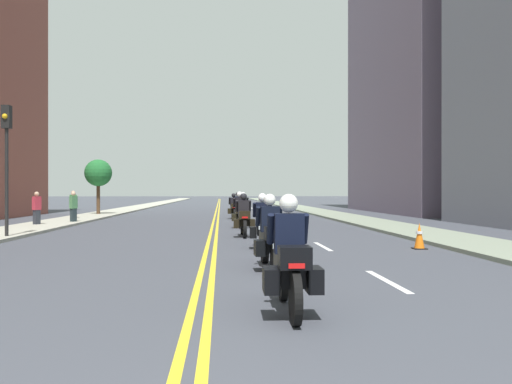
# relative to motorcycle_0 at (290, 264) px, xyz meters

# --- Properties ---
(ground_plane) EXTENTS (264.00, 264.00, 0.00)m
(ground_plane) POSITION_rel_motorcycle_0_xyz_m (-1.22, 42.41, -0.68)
(ground_plane) COLOR #3E414A
(sidewalk_left) EXTENTS (2.70, 144.00, 0.12)m
(sidewalk_left) POSITION_rel_motorcycle_0_xyz_m (-9.32, 42.41, -0.62)
(sidewalk_left) COLOR #A7A695
(sidewalk_left) RESTS_ON ground
(sidewalk_right) EXTENTS (2.70, 144.00, 0.12)m
(sidewalk_right) POSITION_rel_motorcycle_0_xyz_m (6.87, 42.41, -0.62)
(sidewalk_right) COLOR gray
(sidewalk_right) RESTS_ON ground
(centreline_yellow_inner) EXTENTS (0.12, 132.00, 0.01)m
(centreline_yellow_inner) POSITION_rel_motorcycle_0_xyz_m (-1.34, 42.41, -0.68)
(centreline_yellow_inner) COLOR yellow
(centreline_yellow_inner) RESTS_ON ground
(centreline_yellow_outer) EXTENTS (0.12, 132.00, 0.01)m
(centreline_yellow_outer) POSITION_rel_motorcycle_0_xyz_m (-1.10, 42.41, -0.68)
(centreline_yellow_outer) COLOR yellow
(centreline_yellow_outer) RESTS_ON ground
(lane_dashes_white) EXTENTS (0.14, 56.40, 0.01)m
(lane_dashes_white) POSITION_rel_motorcycle_0_xyz_m (2.15, 23.41, -0.68)
(lane_dashes_white) COLOR silver
(lane_dashes_white) RESTS_ON ground
(building_right_1) EXTENTS (10.04, 18.39, 28.66)m
(building_right_1) POSITION_rel_motorcycle_0_xyz_m (16.50, 33.20, 13.65)
(building_right_1) COLOR slate
(building_right_1) RESTS_ON ground
(motorcycle_0) EXTENTS (0.77, 2.14, 1.63)m
(motorcycle_0) POSITION_rel_motorcycle_0_xyz_m (0.00, 0.00, 0.00)
(motorcycle_0) COLOR black
(motorcycle_0) RESTS_ON ground
(motorcycle_1) EXTENTS (0.78, 2.25, 1.62)m
(motorcycle_1) POSITION_rel_motorcycle_0_xyz_m (0.13, 4.03, -0.03)
(motorcycle_1) COLOR black
(motorcycle_1) RESTS_ON ground
(motorcycle_2) EXTENTS (0.78, 2.06, 1.62)m
(motorcycle_2) POSITION_rel_motorcycle_0_xyz_m (0.30, 8.15, -0.02)
(motorcycle_2) COLOR black
(motorcycle_2) RESTS_ON ground
(motorcycle_3) EXTENTS (0.77, 2.26, 1.61)m
(motorcycle_3) POSITION_rel_motorcycle_0_xyz_m (-0.09, 11.93, -0.02)
(motorcycle_3) COLOR black
(motorcycle_3) RESTS_ON ground
(motorcycle_4) EXTENTS (0.77, 2.21, 1.67)m
(motorcycle_4) POSITION_rel_motorcycle_0_xyz_m (-0.07, 16.61, -0.00)
(motorcycle_4) COLOR black
(motorcycle_4) RESTS_ON ground
(motorcycle_5) EXTENTS (0.78, 2.10, 1.64)m
(motorcycle_5) POSITION_rel_motorcycle_0_xyz_m (0.23, 19.88, -0.01)
(motorcycle_5) COLOR black
(motorcycle_5) RESTS_ON ground
(motorcycle_6) EXTENTS (0.78, 2.22, 1.57)m
(motorcycle_6) POSITION_rel_motorcycle_0_xyz_m (-0.15, 24.49, -0.05)
(motorcycle_6) COLOR black
(motorcycle_6) RESTS_ON ground
(motorcycle_7) EXTENTS (0.78, 2.28, 1.62)m
(motorcycle_7) POSITION_rel_motorcycle_0_xyz_m (0.20, 27.85, -0.03)
(motorcycle_7) COLOR black
(motorcycle_7) RESTS_ON ground
(traffic_cone_0) EXTENTS (0.37, 0.37, 0.76)m
(traffic_cone_0) POSITION_rel_motorcycle_0_xyz_m (4.81, 7.53, -0.30)
(traffic_cone_0) COLOR black
(traffic_cone_0) RESTS_ON ground
(traffic_light_near) EXTENTS (0.28, 0.38, 4.67)m
(traffic_light_near) POSITION_rel_motorcycle_0_xyz_m (-8.37, 11.42, 2.54)
(traffic_light_near) COLOR black
(traffic_light_near) RESTS_ON ground
(pedestrian_0) EXTENTS (0.42, 0.39, 1.71)m
(pedestrian_0) POSITION_rel_motorcycle_0_xyz_m (-9.50, 23.44, 0.20)
(pedestrian_0) COLOR #26252B
(pedestrian_0) RESTS_ON ground
(pedestrian_1) EXTENTS (0.38, 0.42, 1.65)m
(pedestrian_1) POSITION_rel_motorcycle_0_xyz_m (-8.51, 19.99, 0.17)
(pedestrian_1) COLOR #212E32
(pedestrian_1) RESTS_ON ground
(pedestrian_2) EXTENTS (0.37, 0.42, 1.66)m
(pedestrian_2) POSITION_rel_motorcycle_0_xyz_m (-9.61, 17.87, 0.18)
(pedestrian_2) COLOR #292D35
(pedestrian_2) RESTS_ON ground
(street_tree_0) EXTENTS (1.87, 1.87, 3.90)m
(street_tree_0) POSITION_rel_motorcycle_0_xyz_m (-9.42, 29.18, 2.25)
(street_tree_0) COLOR #4D3522
(street_tree_0) RESTS_ON ground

